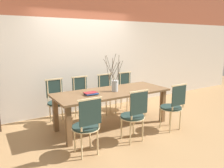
{
  "coord_description": "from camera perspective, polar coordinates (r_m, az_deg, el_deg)",
  "views": [
    {
      "loc": [
        -2.28,
        -3.73,
        1.83
      ],
      "look_at": [
        0.0,
        0.0,
        0.91
      ],
      "focal_mm": 35.0,
      "sensor_mm": 36.0,
      "label": 1
    }
  ],
  "objects": [
    {
      "name": "chair_near_leftend",
      "position": [
        3.47,
        -6.57,
        -10.36
      ],
      "size": [
        0.45,
        0.45,
        0.97
      ],
      "color": "#233833",
      "rests_on": "ground_plane"
    },
    {
      "name": "chair_far_leftend",
      "position": [
        4.91,
        -14.25,
        -3.99
      ],
      "size": [
        0.45,
        0.45,
        0.97
      ],
      "rotation": [
        0.0,
        0.0,
        3.14
      ],
      "color": "#233833",
      "rests_on": "ground_plane"
    },
    {
      "name": "chair_far_right",
      "position": [
        5.72,
        4.04,
        -1.4
      ],
      "size": [
        0.45,
        0.45,
        0.97
      ],
      "rotation": [
        0.0,
        0.0,
        3.14
      ],
      "color": "#233833",
      "rests_on": "ground_plane"
    },
    {
      "name": "vase_centerpiece",
      "position": [
        4.46,
        0.71,
        -0.14
      ],
      "size": [
        0.35,
        0.41,
        0.76
      ],
      "color": "#B2BCC1",
      "rests_on": "dining_table"
    },
    {
      "name": "dining_table",
      "position": [
        4.52,
        0.0,
        -3.09
      ],
      "size": [
        2.39,
        0.94,
        0.76
      ],
      "color": "brown",
      "rests_on": "ground_plane"
    },
    {
      "name": "ground_plane",
      "position": [
        4.74,
        0.0,
        -10.87
      ],
      "size": [
        16.0,
        16.0,
        0.0
      ],
      "primitive_type": "plane",
      "color": "#A87F51"
    },
    {
      "name": "chair_near_center",
      "position": [
        4.54,
        15.65,
        -5.33
      ],
      "size": [
        0.45,
        0.45,
        0.97
      ],
      "color": "#233833",
      "rests_on": "ground_plane"
    },
    {
      "name": "chair_far_left",
      "position": [
        5.11,
        -7.79,
        -3.11
      ],
      "size": [
        0.45,
        0.45,
        0.97
      ],
      "rotation": [
        0.0,
        0.0,
        3.14
      ],
      "color": "#233833",
      "rests_on": "ground_plane"
    },
    {
      "name": "chair_far_center",
      "position": [
        5.4,
        -1.28,
        -2.18
      ],
      "size": [
        0.45,
        0.45,
        0.97
      ],
      "rotation": [
        0.0,
        0.0,
        3.14
      ],
      "color": "#233833",
      "rests_on": "ground_plane"
    },
    {
      "name": "wall_rear",
      "position": [
        5.56,
        -7.32,
        9.39
      ],
      "size": [
        12.0,
        0.06,
        3.2
      ],
      "color": "beige",
      "rests_on": "ground_plane"
    },
    {
      "name": "book_stack",
      "position": [
        4.23,
        -5.54,
        -2.46
      ],
      "size": [
        0.26,
        0.21,
        0.05
      ],
      "color": "maroon",
      "rests_on": "dining_table"
    },
    {
      "name": "chair_near_left",
      "position": [
        3.91,
        5.77,
        -7.73
      ],
      "size": [
        0.45,
        0.45,
        0.97
      ],
      "color": "#233833",
      "rests_on": "ground_plane"
    }
  ]
}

